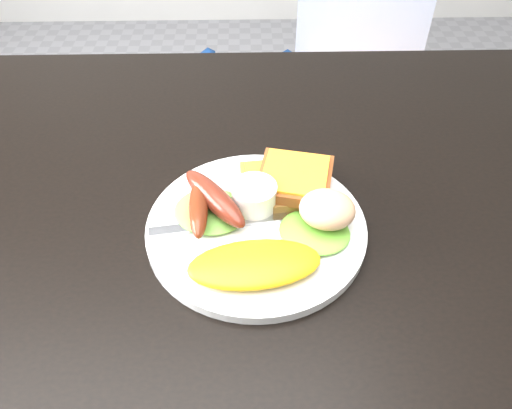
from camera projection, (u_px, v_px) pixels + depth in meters
The scene contains 13 objects.
dining_table at pixel (225, 227), 0.60m from camera, with size 1.20×0.80×0.04m, color black.
dining_chair at pixel (366, 91), 1.34m from camera, with size 0.36×0.36×0.04m, color tan.
plate at pixel (256, 227), 0.56m from camera, with size 0.25×0.25×0.01m, color white.
lettuce_left at pixel (211, 211), 0.57m from camera, with size 0.08×0.08×0.01m, color #518F2C.
lettuce_right at pixel (315, 231), 0.55m from camera, with size 0.08×0.07×0.01m, color green.
omelette at pixel (254, 264), 0.51m from camera, with size 0.14×0.06×0.02m, color #FAA31D.
sausage_a at pixel (198, 209), 0.55m from camera, with size 0.02×0.09×0.02m, color brown.
sausage_b at pixel (214, 198), 0.56m from camera, with size 0.03×0.11×0.03m, color maroon.
ramekin at pixel (254, 196), 0.57m from camera, with size 0.05×0.05×0.03m, color white.
toast_a at pixel (279, 186), 0.59m from camera, with size 0.08×0.08×0.01m, color brown.
toast_b at pixel (295, 178), 0.59m from camera, with size 0.08×0.08×0.01m, color brown.
potato_salad at pixel (327, 209), 0.54m from camera, with size 0.06×0.06×0.03m, color beige.
fork at pixel (219, 224), 0.56m from camera, with size 0.16×0.01×0.00m, color #ADAFB7.
Camera 1 is at (0.03, -0.41, 1.17)m, focal length 35.00 mm.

